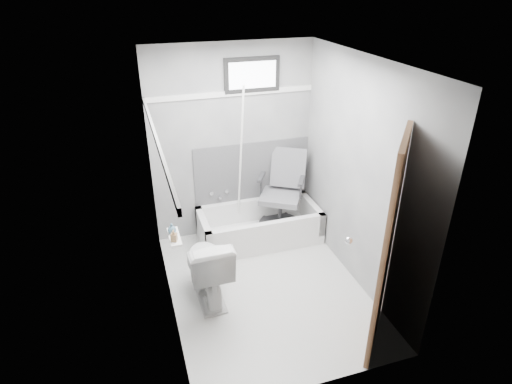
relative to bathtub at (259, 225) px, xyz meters
name	(u,v)px	position (x,y,z in m)	size (l,w,h in m)	color
floor	(266,287)	(-0.23, -0.93, -0.21)	(2.60, 2.60, 0.00)	silver
ceiling	(269,61)	(-0.23, -0.93, 2.19)	(2.60, 2.60, 0.00)	silver
wall_back	(232,144)	(-0.23, 0.37, 0.99)	(2.00, 0.02, 2.40)	slate
wall_front	(327,268)	(-0.23, -2.23, 0.99)	(2.00, 0.02, 2.40)	slate
wall_left	(162,204)	(-1.23, -0.93, 0.99)	(0.02, 2.60, 2.40)	slate
wall_right	(359,176)	(0.77, -0.93, 0.99)	(0.02, 2.60, 2.40)	slate
bathtub	(259,225)	(0.00, 0.00, 0.00)	(1.50, 0.70, 0.42)	white
office_chair	(281,192)	(0.30, 0.05, 0.41)	(0.57, 0.57, 0.99)	#5A5A5E
toilet	(207,267)	(-0.85, -0.88, 0.17)	(0.44, 0.78, 0.77)	silver
door	(436,264)	(0.75, -2.21, 0.79)	(0.78, 0.78, 2.00)	brown
window	(252,75)	(0.02, 0.36, 1.81)	(0.66, 0.04, 0.40)	black
backerboard	(252,171)	(0.02, 0.36, 0.59)	(1.50, 0.02, 0.78)	#4C4C4F
trim_back	(231,94)	(-0.23, 0.36, 1.61)	(2.00, 0.02, 0.06)	white
trim_left	(156,139)	(-1.22, -0.93, 1.61)	(0.02, 2.60, 0.06)	white
pole	(240,162)	(-0.20, 0.13, 0.84)	(0.02, 0.02, 1.95)	white
shelf	(174,237)	(-1.16, -1.03, 0.69)	(0.10, 0.32, 0.03)	white
soap_bottle_a	(174,236)	(-1.17, -1.11, 0.76)	(0.05, 0.05, 0.12)	#927049
soap_bottle_b	(172,228)	(-1.17, -0.97, 0.75)	(0.08, 0.08, 0.10)	#466A81
faucet	(219,194)	(-0.43, 0.34, 0.34)	(0.26, 0.10, 0.16)	silver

